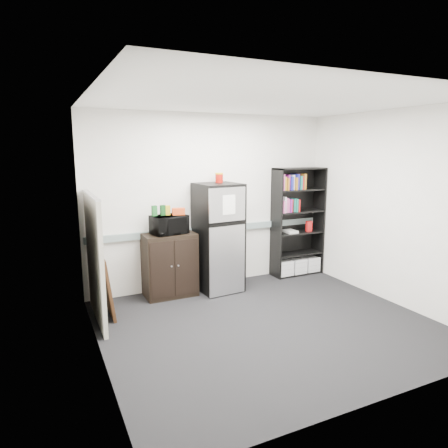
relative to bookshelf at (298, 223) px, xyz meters
name	(u,v)px	position (x,y,z in m)	size (l,w,h in m)	color
floor	(268,324)	(-1.53, -1.57, -0.91)	(4.00, 4.00, 0.00)	black
wall_back	(212,201)	(-1.53, 0.18, 0.44)	(4.00, 0.02, 2.70)	silver
wall_right	(392,208)	(0.47, -1.57, 0.44)	(0.02, 3.50, 2.70)	silver
wall_left	(96,233)	(-3.53, -1.57, 0.44)	(0.02, 3.50, 2.70)	silver
ceiling	(273,100)	(-1.53, -1.57, 1.79)	(4.00, 3.50, 0.02)	white
electrical_raceway	(213,229)	(-1.53, 0.15, -0.01)	(3.92, 0.05, 0.10)	gray
wall_note	(191,189)	(-1.88, 0.18, 0.64)	(0.14, 0.00, 0.10)	white
bookshelf	(298,223)	(0.00, 0.00, 0.00)	(0.90, 0.34, 1.85)	black
cubicle_partition	(95,258)	(-3.43, -0.49, -0.10)	(0.06, 1.30, 1.62)	#ACA999
cabinet	(170,265)	(-2.32, -0.06, -0.44)	(0.75, 0.50, 0.94)	black
microwave	(169,225)	(-2.32, -0.08, 0.17)	(0.49, 0.33, 0.27)	black
snack_box_a	(154,211)	(-2.52, -0.05, 0.38)	(0.07, 0.05, 0.15)	#185420
snack_box_b	(163,210)	(-2.40, -0.05, 0.38)	(0.07, 0.05, 0.15)	#0D3C13
snack_box_c	(168,210)	(-2.32, -0.05, 0.37)	(0.07, 0.05, 0.14)	gold
snack_bag	(178,211)	(-2.18, -0.10, 0.35)	(0.18, 0.10, 0.10)	#D84215
refrigerator	(218,238)	(-1.56, -0.14, -0.09)	(0.67, 0.70, 1.66)	black
coffee_can	(219,177)	(-1.49, -0.02, 0.83)	(0.12, 0.12, 0.17)	#A00F07
framed_poster	(106,285)	(-3.30, -0.41, -0.50)	(0.13, 0.63, 0.82)	black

